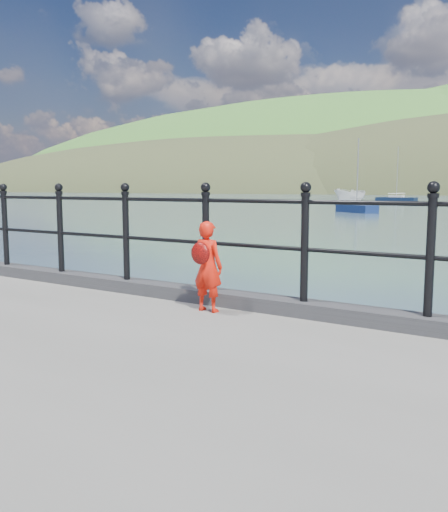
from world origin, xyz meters
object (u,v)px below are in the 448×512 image
Objects in this scene: sailboat_port at (356,209)px; sailboat_left at (396,200)px; launch_white at (350,197)px; child at (207,266)px; railing at (164,227)px.

sailboat_left is (-7.00, 38.75, -0.00)m from sailboat_port.
launch_white is 22.47m from sailboat_left.
sailboat_left is (-20.37, 81.98, -1.15)m from child.
launch_white is (-19.86, 59.53, -0.43)m from child.
sailboat_port is (6.49, -16.30, -0.71)m from launch_white.
railing reaches higher than child.
launch_white is 0.62× the size of sailboat_left.
railing is 1.01m from child.
sailboat_left is at bearing 103.44° from railing.
sailboat_port is 0.78× the size of sailboat_left.
railing is 44.67m from sailboat_port.
sailboat_left is at bearing -75.30° from child.
child is 0.11× the size of sailboat_left.
sailboat_left reaches higher than railing.
launch_white is at bearing 146.60° from sailboat_port.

